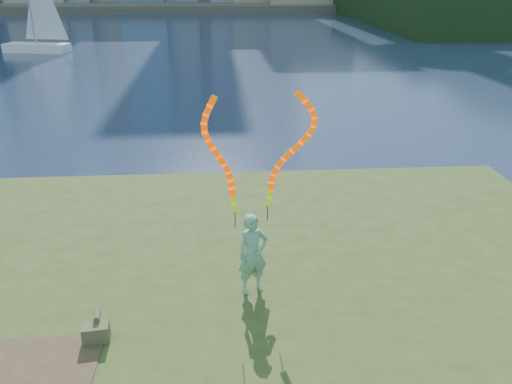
{
  "coord_description": "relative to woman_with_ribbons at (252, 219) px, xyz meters",
  "views": [
    {
      "loc": [
        1.34,
        -8.2,
        6.12
      ],
      "look_at": [
        1.99,
        1.0,
        2.03
      ],
      "focal_mm": 35.0,
      "sensor_mm": 36.0,
      "label": 1
    }
  ],
  "objects": [
    {
      "name": "sailboat",
      "position": [
        -15.28,
        35.94,
        -0.77
      ],
      "size": [
        5.66,
        2.9,
        8.52
      ],
      "rotation": [
        0.0,
        0.0,
        -0.24
      ],
      "color": "white",
      "rests_on": "ground"
    },
    {
      "name": "far_shore",
      "position": [
        -1.81,
        95.6,
        -1.63
      ],
      "size": [
        320.0,
        40.0,
        1.2
      ],
      "primitive_type": "cube",
      "color": "#474234",
      "rests_on": "ground"
    },
    {
      "name": "canvas_bag",
      "position": [
        -2.53,
        -1.19,
        -1.28
      ],
      "size": [
        0.43,
        0.49,
        0.39
      ],
      "rotation": [
        0.0,
        0.0,
        0.11
      ],
      "color": "#444226",
      "rests_on": "grassy_knoll"
    },
    {
      "name": "woman_with_ribbons",
      "position": [
        0.0,
        0.0,
        0.0
      ],
      "size": [
        1.9,
        0.71,
        3.91
      ],
      "rotation": [
        0.0,
        0.0,
        0.34
      ],
      "color": "#177838",
      "rests_on": "grassy_knoll"
    },
    {
      "name": "grassy_knoll",
      "position": [
        -1.81,
        -1.7,
        -1.9
      ],
      "size": [
        20.0,
        18.0,
        0.8
      ],
      "color": "#374619",
      "rests_on": "ground"
    },
    {
      "name": "ground",
      "position": [
        -1.81,
        0.6,
        -2.23
      ],
      "size": [
        320.0,
        320.0,
        0.0
      ],
      "primitive_type": "plane",
      "color": "#1A2843",
      "rests_on": "ground"
    }
  ]
}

